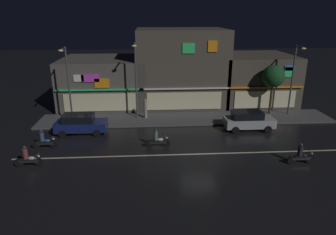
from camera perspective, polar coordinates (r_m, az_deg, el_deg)
ground_plane at (r=22.54m, az=5.86°, el=-6.82°), size 140.00×140.00×0.00m
lane_divider_stripe at (r=22.53m, az=5.86°, el=-6.81°), size 26.68×0.16×0.01m
sidewalk_far at (r=29.66m, az=3.44°, el=-0.19°), size 28.08×3.91×0.14m
storefront_left_block at (r=36.60m, az=15.65°, el=7.07°), size 8.03×8.34×5.39m
storefront_center_block at (r=34.93m, az=-11.67°, el=6.63°), size 9.12×8.33×5.14m
storefront_right_block at (r=34.16m, az=2.40°, el=9.36°), size 9.52×7.64×8.22m
streetlamp_west at (r=28.34m, az=-18.26°, el=6.73°), size 0.44×1.64×6.92m
streetlamp_mid at (r=28.60m, az=-6.07°, el=7.91°), size 0.44×1.64×7.14m
streetlamp_east at (r=31.82m, az=22.48°, el=7.39°), size 0.44×1.64×6.81m
pedestrian_on_sidewalk at (r=29.33m, az=-4.24°, el=1.59°), size 0.32×0.32×1.94m
street_tree at (r=31.71m, az=19.10°, el=7.25°), size 2.20×2.20×4.91m
parked_car_near_kerb at (r=26.95m, az=-16.04°, el=-1.10°), size 4.30×1.98×1.67m
parked_car_trailing at (r=27.66m, az=14.83°, el=-0.48°), size 4.30×1.98×1.67m
motorcycle_lead at (r=23.31m, az=-2.05°, el=-4.12°), size 1.90×0.60×1.52m
motorcycle_following at (r=22.45m, az=-24.80°, el=-6.90°), size 1.90×0.60×1.52m
motorcycle_opposite_lane at (r=22.65m, az=23.62°, el=-6.51°), size 1.90×0.60×1.52m
motorcycle_trailing_far at (r=24.94m, az=-22.23°, el=-4.02°), size 1.90×0.60×1.52m
traffic_cone at (r=28.25m, az=13.80°, el=-1.26°), size 0.36×0.36×0.55m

